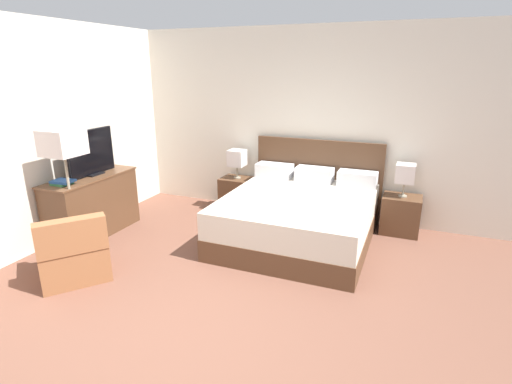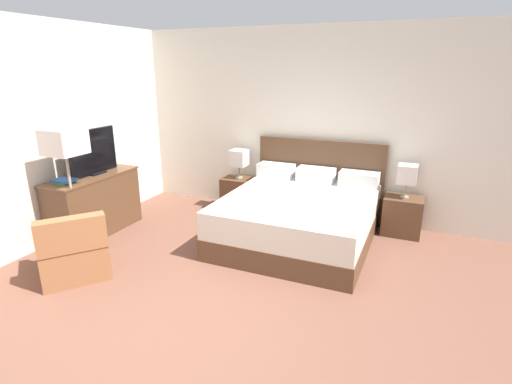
% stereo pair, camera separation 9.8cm
% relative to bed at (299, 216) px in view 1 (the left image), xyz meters
% --- Properties ---
extents(ground_plane, '(9.80, 9.80, 0.00)m').
position_rel_bed_xyz_m(ground_plane, '(-0.30, -2.25, -0.34)').
color(ground_plane, brown).
extents(wall_back, '(6.49, 0.06, 2.80)m').
position_rel_bed_xyz_m(wall_back, '(-0.30, 1.05, 1.06)').
color(wall_back, silver).
rests_on(wall_back, ground).
extents(wall_left, '(0.06, 5.07, 2.80)m').
position_rel_bed_xyz_m(wall_left, '(-2.98, -0.92, 1.06)').
color(wall_left, silver).
rests_on(wall_left, ground).
extents(bed, '(1.91, 2.06, 1.20)m').
position_rel_bed_xyz_m(bed, '(0.00, 0.00, 0.00)').
color(bed, brown).
rests_on(bed, ground).
extents(nightstand_left, '(0.51, 0.41, 0.53)m').
position_rel_bed_xyz_m(nightstand_left, '(-1.24, 0.75, -0.07)').
color(nightstand_left, brown).
rests_on(nightstand_left, ground).
extents(nightstand_right, '(0.51, 0.41, 0.53)m').
position_rel_bed_xyz_m(nightstand_right, '(1.24, 0.75, -0.07)').
color(nightstand_right, brown).
rests_on(nightstand_right, ground).
extents(table_lamp_left, '(0.25, 0.25, 0.45)m').
position_rel_bed_xyz_m(table_lamp_left, '(-1.24, 0.75, 0.52)').
color(table_lamp_left, gray).
rests_on(table_lamp_left, nightstand_left).
extents(table_lamp_right, '(0.25, 0.25, 0.45)m').
position_rel_bed_xyz_m(table_lamp_right, '(1.24, 0.75, 0.52)').
color(table_lamp_right, gray).
rests_on(table_lamp_right, nightstand_right).
extents(dresser, '(0.51, 1.33, 0.83)m').
position_rel_bed_xyz_m(dresser, '(-2.67, -0.88, 0.09)').
color(dresser, brown).
rests_on(dresser, ground).
extents(tv, '(0.18, 0.79, 0.61)m').
position_rel_bed_xyz_m(tv, '(-2.67, -0.79, 0.79)').
color(tv, black).
rests_on(tv, dresser).
extents(book_red_cover, '(0.21, 0.19, 0.03)m').
position_rel_bed_xyz_m(book_red_cover, '(-2.69, -1.31, 0.51)').
color(book_red_cover, '#2D7042').
rests_on(book_red_cover, dresser).
extents(book_blue_cover, '(0.27, 0.22, 0.03)m').
position_rel_bed_xyz_m(book_blue_cover, '(-2.67, -1.31, 0.54)').
color(book_blue_cover, '#234C8E').
rests_on(book_blue_cover, book_red_cover).
extents(armchair_by_window, '(0.96, 0.96, 0.76)m').
position_rel_bed_xyz_m(armchair_by_window, '(-1.99, -1.91, -0.05)').
color(armchair_by_window, '#935B38').
rests_on(armchair_by_window, ground).
extents(floor_lamp, '(0.40, 0.40, 1.54)m').
position_rel_bed_xyz_m(floor_lamp, '(-2.46, -1.42, 0.99)').
color(floor_lamp, gray).
rests_on(floor_lamp, ground).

